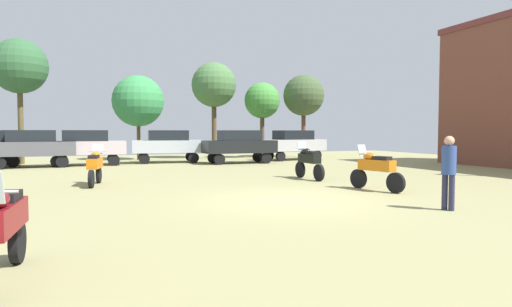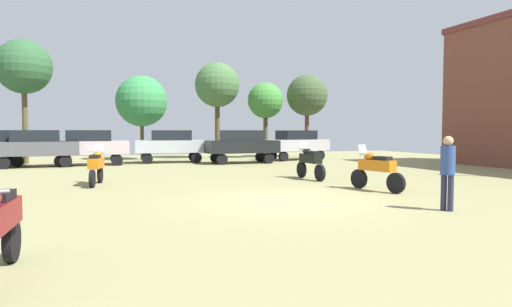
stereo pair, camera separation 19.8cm
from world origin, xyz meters
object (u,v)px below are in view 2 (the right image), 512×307
(car_3, at_px, (296,143))
(person_1, at_px, (448,167))
(motorcycle_4, at_px, (310,161))
(tree_5, at_px, (142,101))
(motorcycle_3, at_px, (96,165))
(car_1, at_px, (89,145))
(tree_1, at_px, (217,86))
(tree_6, at_px, (307,96))
(tree_7, at_px, (265,101))
(car_6, at_px, (242,144))
(car_2, at_px, (171,144))
(tree_4, at_px, (24,67))
(motorcycle_7, at_px, (376,168))
(car_5, at_px, (36,146))

(car_3, relative_size, person_1, 2.48)
(motorcycle_4, relative_size, tree_5, 0.38)
(motorcycle_3, relative_size, car_1, 0.48)
(motorcycle_4, height_order, car_3, car_3)
(tree_1, xyz_separation_m, tree_5, (-5.23, 0.17, -1.23))
(tree_6, distance_m, tree_7, 3.26)
(car_6, bearing_deg, car_2, 62.56)
(tree_7, bearing_deg, car_6, -126.30)
(motorcycle_3, relative_size, car_6, 0.48)
(car_2, relative_size, tree_6, 0.72)
(motorcycle_4, distance_m, person_1, 7.45)
(tree_1, bearing_deg, car_2, -140.66)
(car_2, xyz_separation_m, tree_5, (-1.42, 3.29, 2.79))
(car_3, distance_m, tree_1, 7.03)
(car_1, height_order, tree_7, tree_7)
(car_1, relative_size, car_3, 0.96)
(motorcycle_3, height_order, motorcycle_4, motorcycle_4)
(car_1, bearing_deg, tree_1, -65.83)
(person_1, bearing_deg, tree_6, -39.10)
(car_2, height_order, tree_5, tree_5)
(tree_4, bearing_deg, motorcycle_7, -54.09)
(car_5, bearing_deg, car_2, -86.08)
(motorcycle_4, xyz_separation_m, car_3, (4.63, 10.94, 0.44))
(tree_1, bearing_deg, car_5, -160.06)
(tree_5, relative_size, tree_6, 0.93)
(person_1, bearing_deg, car_2, -10.24)
(tree_4, bearing_deg, motorcycle_3, -72.58)
(motorcycle_4, height_order, tree_5, tree_5)
(car_1, bearing_deg, motorcycle_7, -147.95)
(motorcycle_7, height_order, person_1, person_1)
(motorcycle_4, distance_m, tree_4, 18.63)
(car_1, relative_size, person_1, 2.38)
(car_1, distance_m, tree_1, 10.14)
(tree_5, height_order, tree_6, tree_6)
(car_3, distance_m, car_6, 4.69)
(motorcycle_3, relative_size, motorcycle_7, 0.97)
(tree_1, height_order, tree_7, tree_1)
(car_6, relative_size, tree_7, 0.79)
(car_2, bearing_deg, tree_7, -66.41)
(motorcycle_3, distance_m, car_5, 9.99)
(motorcycle_4, bearing_deg, car_2, 105.47)
(motorcycle_3, xyz_separation_m, motorcycle_4, (8.10, -0.94, 0.02))
(motorcycle_4, xyz_separation_m, car_1, (-8.44, 10.83, 0.44))
(motorcycle_4, height_order, tree_1, tree_1)
(motorcycle_3, distance_m, tree_1, 16.48)
(motorcycle_4, xyz_separation_m, car_2, (-3.70, 11.40, 0.44))
(car_2, relative_size, tree_5, 0.78)
(motorcycle_7, xyz_separation_m, car_6, (-0.21, 13.13, 0.44))
(motorcycle_7, height_order, tree_1, tree_1)
(car_2, relative_size, tree_4, 0.61)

